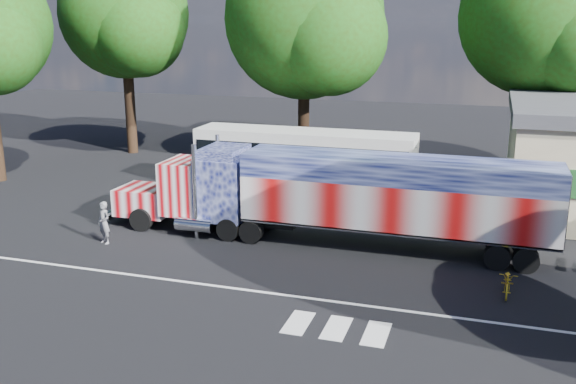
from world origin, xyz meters
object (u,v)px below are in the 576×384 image
(tree_n_mid, at_px, (307,20))
(tree_ne_a, at_px, (543,17))
(semi_truck, at_px, (338,195))
(coach_bus, at_px, (304,161))
(woman, at_px, (104,223))
(tree_nw_a, at_px, (126,15))
(bicycle, at_px, (508,282))

(tree_n_mid, distance_m, tree_ne_a, 13.40)
(tree_n_mid, relative_size, tree_ne_a, 1.01)
(semi_truck, bearing_deg, coach_bus, 116.25)
(woman, height_order, tree_n_mid, tree_n_mid)
(tree_ne_a, distance_m, tree_nw_a, 25.79)
(semi_truck, relative_size, coach_bus, 1.63)
(coach_bus, bearing_deg, semi_truck, -63.75)
(woman, relative_size, bicycle, 1.07)
(coach_bus, bearing_deg, bicycle, -45.60)
(woman, distance_m, tree_n_mid, 18.73)
(coach_bus, relative_size, woman, 6.52)
(tree_n_mid, xyz_separation_m, tree_ne_a, (13.29, 1.75, 0.14))
(semi_truck, height_order, tree_nw_a, tree_nw_a)
(semi_truck, distance_m, tree_ne_a, 18.65)
(semi_truck, xyz_separation_m, tree_nw_a, (-17.75, 13.92, 7.17))
(tree_n_mid, height_order, tree_ne_a, tree_n_mid)
(semi_truck, relative_size, tree_ne_a, 1.39)
(bicycle, xyz_separation_m, tree_nw_a, (-24.38, 17.15, 8.81))
(coach_bus, height_order, tree_nw_a, tree_nw_a)
(bicycle, distance_m, tree_n_mid, 22.28)
(bicycle, xyz_separation_m, tree_n_mid, (-11.91, 16.81, 8.49))
(woman, relative_size, tree_nw_a, 0.13)
(tree_ne_a, bearing_deg, woman, -133.27)
(semi_truck, xyz_separation_m, bicycle, (6.62, -3.23, -1.63))
(tree_ne_a, bearing_deg, tree_nw_a, -176.86)
(semi_truck, height_order, tree_n_mid, tree_n_mid)
(semi_truck, distance_m, woman, 9.67)
(coach_bus, height_order, bicycle, coach_bus)
(bicycle, bearing_deg, semi_truck, 156.16)
(tree_ne_a, bearing_deg, tree_n_mid, -172.48)
(semi_truck, height_order, woman, semi_truck)
(coach_bus, relative_size, tree_n_mid, 0.84)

